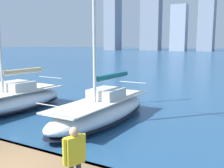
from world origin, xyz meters
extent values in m
cube|color=#473828|center=(0.00, -1.32, 0.55)|extent=(28.00, 0.16, 0.10)
cylinder|color=#473828|center=(0.00, -1.15, 0.25)|extent=(0.28, 0.28, 0.50)
cube|color=gray|center=(22.53, -157.61, 16.20)|extent=(8.63, 9.40, 32.41)
cube|color=#919CAB|center=(37.66, -153.90, 13.58)|extent=(9.18, 6.67, 27.15)
cube|color=gray|center=(57.97, -160.36, 22.06)|extent=(12.63, 7.57, 44.12)
cube|color=gray|center=(82.96, -153.72, 26.38)|extent=(8.75, 9.84, 52.76)
ellipsoid|color=silver|center=(1.16, -6.75, 0.58)|extent=(2.66, 8.32, 1.15)
ellipsoid|color=black|center=(1.16, -6.75, 0.26)|extent=(2.68, 8.37, 0.10)
cube|color=beige|center=(1.16, -6.75, 1.18)|extent=(2.19, 7.32, 0.06)
cube|color=silver|center=(1.15, -7.25, 1.49)|extent=(1.53, 1.85, 0.55)
cylinder|color=silver|center=(1.17, -6.13, 6.07)|extent=(0.16, 0.16, 9.72)
cylinder|color=silver|center=(1.13, -7.87, 2.26)|extent=(0.19, 3.48, 0.12)
cylinder|color=#19606B|center=(1.13, -7.87, 2.38)|extent=(0.39, 3.20, 0.32)
cylinder|color=silver|center=(1.24, -2.95, 1.70)|extent=(1.62, 0.07, 0.04)
cylinder|color=silver|center=(1.08, -10.47, 1.70)|extent=(1.87, 0.08, 0.04)
ellipsoid|color=white|center=(7.38, -6.06, 0.60)|extent=(3.20, 7.76, 1.19)
ellipsoid|color=black|center=(7.38, -6.06, 0.27)|extent=(3.22, 7.80, 0.10)
cube|color=beige|center=(7.38, -6.06, 1.22)|extent=(2.64, 6.82, 0.06)
cube|color=silver|center=(7.36, -6.52, 1.53)|extent=(1.83, 1.74, 0.55)
cylinder|color=silver|center=(7.35, -7.09, 2.30)|extent=(0.22, 3.23, 0.12)
cylinder|color=#C6B284|center=(7.35, -7.09, 2.42)|extent=(0.41, 2.97, 0.32)
cylinder|color=silver|center=(7.27, -9.51, 1.74)|extent=(2.23, 0.11, 0.04)
cube|color=yellow|center=(-2.45, 0.26, 1.74)|extent=(0.34, 0.49, 0.66)
cylinder|color=yellow|center=(-2.36, 0.51, 1.76)|extent=(0.10, 0.10, 0.61)
cylinder|color=yellow|center=(-2.54, 0.01, 1.76)|extent=(0.10, 0.10, 0.61)
sphere|color=tan|center=(-2.45, 0.26, 2.18)|extent=(0.23, 0.23, 0.23)
camera|label=1|loc=(-6.04, 4.85, 4.17)|focal=42.00mm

